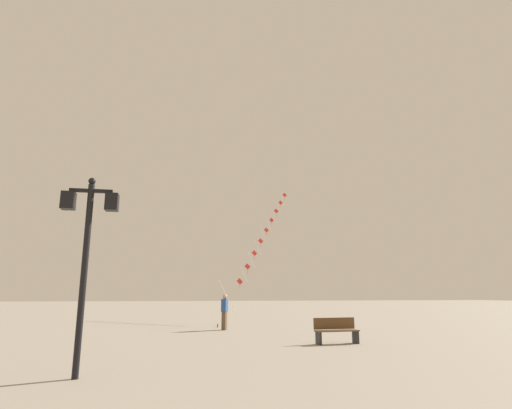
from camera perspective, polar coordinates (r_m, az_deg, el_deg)
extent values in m
plane|color=gray|center=(20.87, -11.22, -16.79)|extent=(160.00, 160.00, 0.00)
cylinder|color=black|center=(9.93, -22.74, -9.25)|extent=(0.14, 0.14, 4.20)
sphere|color=black|center=(10.24, -21.74, 3.01)|extent=(0.16, 0.16, 0.16)
cube|color=black|center=(10.18, -21.84, 1.76)|extent=(0.95, 0.08, 0.08)
cube|color=black|center=(10.24, -24.55, 0.49)|extent=(0.28, 0.28, 0.40)
cube|color=beige|center=(10.24, -24.55, 0.49)|extent=(0.19, 0.19, 0.30)
cube|color=black|center=(10.04, -19.31, 0.29)|extent=(0.28, 0.28, 0.40)
cube|color=beige|center=(10.04, -19.31, 0.29)|extent=(0.19, 0.19, 0.30)
cylinder|color=brown|center=(22.61, -5.33, -16.36)|extent=(0.06, 0.06, 0.18)
cylinder|color=silver|center=(23.99, -3.69, -13.20)|extent=(1.56, 2.75, 2.30)
cylinder|color=silver|center=(26.09, -1.71, -9.55)|extent=(0.68, 1.19, 1.00)
cylinder|color=silver|center=(27.41, -0.69, -7.63)|extent=(0.68, 1.19, 1.00)
cylinder|color=silver|center=(28.77, 0.23, -5.88)|extent=(0.68, 1.19, 1.00)
cylinder|color=silver|center=(30.16, 1.06, -4.30)|extent=(0.68, 1.19, 1.00)
cylinder|color=silver|center=(31.57, 1.81, -2.85)|extent=(0.68, 1.19, 1.00)
cylinder|color=silver|center=(33.01, 2.50, -1.52)|extent=(0.68, 1.19, 1.00)
cylinder|color=silver|center=(34.47, 3.13, -0.31)|extent=(0.68, 1.19, 1.00)
cylinder|color=silver|center=(35.95, 3.70, 0.80)|extent=(0.68, 1.19, 1.00)
cube|color=red|center=(25.44, -2.27, -10.59)|extent=(0.38, 0.17, 0.40)
cylinder|color=red|center=(25.44, -2.27, -11.26)|extent=(0.02, 0.03, 0.28)
cube|color=red|center=(26.75, -1.19, -8.57)|extent=(0.38, 0.16, 0.40)
cylinder|color=red|center=(26.73, -1.19, -9.23)|extent=(0.04, 0.06, 0.30)
cube|color=red|center=(28.09, -0.22, -6.74)|extent=(0.35, 0.23, 0.40)
cylinder|color=red|center=(28.06, -0.22, -7.38)|extent=(0.03, 0.04, 0.31)
cube|color=red|center=(29.46, 0.65, -5.07)|extent=(0.35, 0.22, 0.40)
cylinder|color=red|center=(29.42, 0.66, -5.66)|extent=(0.04, 0.05, 0.29)
cube|color=red|center=(30.86, 1.44, -3.55)|extent=(0.32, 0.26, 0.40)
cylinder|color=red|center=(30.83, 1.45, -4.04)|extent=(0.03, 0.04, 0.21)
cube|color=red|center=(32.29, 2.16, -2.17)|extent=(0.31, 0.27, 0.40)
cylinder|color=red|center=(32.24, 2.17, -2.70)|extent=(0.03, 0.03, 0.29)
cube|color=red|center=(33.74, 2.82, -0.91)|extent=(0.37, 0.18, 0.40)
cylinder|color=red|center=(33.68, 2.82, -1.43)|extent=(0.03, 0.04, 0.31)
cube|color=red|center=(35.21, 3.42, 0.26)|extent=(0.32, 0.26, 0.40)
cylinder|color=red|center=(35.15, 3.43, -0.19)|extent=(0.03, 0.03, 0.25)
cube|color=red|center=(36.70, 3.97, 1.32)|extent=(0.39, 0.13, 0.40)
cylinder|color=red|center=(36.63, 3.98, 0.89)|extent=(0.03, 0.04, 0.25)
cube|color=brown|center=(21.06, -4.40, -15.71)|extent=(0.30, 0.36, 0.90)
cube|color=#264C8C|center=(21.03, -4.37, -13.72)|extent=(0.37, 0.44, 0.60)
sphere|color=tan|center=(21.02, -4.35, -12.58)|extent=(0.22, 0.22, 0.22)
cylinder|color=#264C8C|center=(21.23, -4.17, -13.25)|extent=(0.24, 0.39, 0.50)
cube|color=brown|center=(15.58, 11.15, -16.77)|extent=(1.63, 0.56, 0.04)
cube|color=brown|center=(15.75, 10.76, -15.86)|extent=(1.60, 0.18, 0.40)
cube|color=#262628|center=(15.30, 8.65, -17.79)|extent=(0.11, 0.38, 0.45)
cube|color=#262628|center=(15.93, 13.62, -17.37)|extent=(0.11, 0.38, 0.45)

